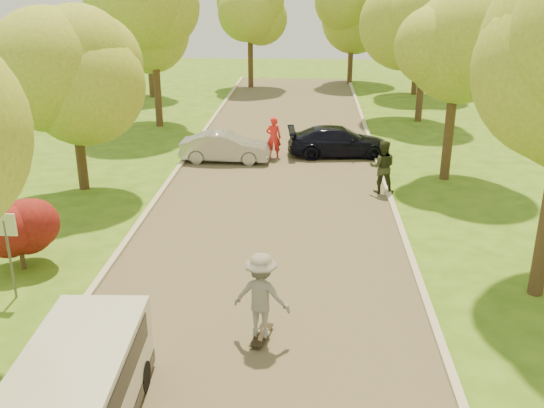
% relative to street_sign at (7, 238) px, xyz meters
% --- Properties ---
extents(road, '(8.00, 60.00, 0.01)m').
position_rel_street_sign_xyz_m(road, '(5.80, 4.00, -1.56)').
color(road, '#4C4438').
rests_on(road, ground).
extents(curb_left, '(0.18, 60.00, 0.12)m').
position_rel_street_sign_xyz_m(curb_left, '(1.75, 4.00, -1.50)').
color(curb_left, '#B2AD9E').
rests_on(curb_left, ground).
extents(curb_right, '(0.18, 60.00, 0.12)m').
position_rel_street_sign_xyz_m(curb_right, '(9.85, 4.00, -1.50)').
color(curb_right, '#B2AD9E').
rests_on(curb_right, ground).
extents(street_sign, '(0.55, 0.06, 2.17)m').
position_rel_street_sign_xyz_m(street_sign, '(0.00, 0.00, 0.00)').
color(street_sign, '#59595E').
rests_on(street_sign, ground).
extents(red_shrub, '(1.70, 1.70, 1.95)m').
position_rel_street_sign_xyz_m(red_shrub, '(-0.50, 1.50, -0.47)').
color(red_shrub, '#382619').
rests_on(red_shrub, ground).
extents(tree_l_midb, '(4.30, 4.20, 6.62)m').
position_rel_street_sign_xyz_m(tree_l_midb, '(-1.01, 8.00, 3.02)').
color(tree_l_midb, '#382619').
rests_on(tree_l_midb, ground).
extents(tree_l_far, '(4.92, 4.80, 7.79)m').
position_rel_street_sign_xyz_m(tree_l_far, '(-0.59, 18.00, 3.90)').
color(tree_l_far, '#382619').
rests_on(tree_l_far, ground).
extents(tree_r_midb, '(4.51, 4.40, 7.01)m').
position_rel_street_sign_xyz_m(tree_r_midb, '(12.40, 10.00, 3.32)').
color(tree_r_midb, '#382619').
rests_on(tree_r_midb, ground).
extents(tree_r_far, '(5.33, 5.20, 8.34)m').
position_rel_street_sign_xyz_m(tree_r_far, '(13.03, 20.00, 4.27)').
color(tree_r_far, '#382619').
rests_on(tree_r_far, ground).
extents(tree_bg_a, '(5.12, 5.00, 7.72)m').
position_rel_street_sign_xyz_m(tree_bg_a, '(-2.98, 26.00, 3.75)').
color(tree_bg_a, '#382619').
rests_on(tree_bg_a, ground).
extents(tree_bg_b, '(5.12, 5.00, 7.95)m').
position_rel_street_sign_xyz_m(tree_bg_b, '(14.02, 28.00, 3.97)').
color(tree_bg_b, '#382619').
rests_on(tree_bg_b, ground).
extents(tree_bg_c, '(4.92, 4.80, 7.33)m').
position_rel_street_sign_xyz_m(tree_bg_c, '(3.01, 30.00, 3.46)').
color(tree_bg_c, '#382619').
rests_on(tree_bg_c, ground).
extents(tree_bg_d, '(5.12, 5.00, 7.72)m').
position_rel_street_sign_xyz_m(tree_bg_d, '(10.02, 32.00, 3.75)').
color(tree_bg_d, '#382619').
rests_on(tree_bg_d, ground).
extents(minivan, '(1.91, 4.41, 1.61)m').
position_rel_street_sign_xyz_m(minivan, '(3.30, -4.67, -0.71)').
color(minivan, silver).
rests_on(minivan, ground).
extents(silver_sedan, '(3.76, 1.39, 1.23)m').
position_rel_street_sign_xyz_m(silver_sedan, '(3.50, 11.79, -0.95)').
color(silver_sedan, '#9E9EA2').
rests_on(silver_sedan, ground).
extents(dark_sedan, '(4.52, 2.16, 1.27)m').
position_rel_street_sign_xyz_m(dark_sedan, '(8.25, 12.96, -0.93)').
color(dark_sedan, black).
rests_on(dark_sedan, ground).
extents(longboard, '(0.46, 1.00, 0.11)m').
position_rel_street_sign_xyz_m(longboard, '(6.07, -1.44, -1.46)').
color(longboard, black).
rests_on(longboard, ground).
extents(skateboarder, '(1.33, 0.94, 1.88)m').
position_rel_street_sign_xyz_m(skateboarder, '(6.07, -1.44, -0.50)').
color(skateboarder, gray).
rests_on(skateboarder, longboard).
extents(person_striped, '(0.66, 0.45, 1.77)m').
position_rel_street_sign_xyz_m(person_striped, '(5.48, 12.45, -0.68)').
color(person_striped, red).
rests_on(person_striped, ground).
extents(person_olive, '(0.97, 0.78, 1.92)m').
position_rel_street_sign_xyz_m(person_olive, '(9.60, 8.25, -0.61)').
color(person_olive, '#2A311D').
rests_on(person_olive, ground).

